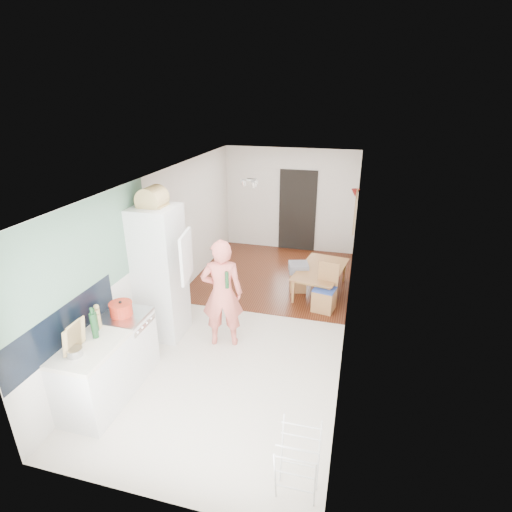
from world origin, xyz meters
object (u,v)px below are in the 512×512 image
at_px(person, 222,284).
at_px(dining_table, 321,282).
at_px(stool, 298,281).
at_px(drying_rack, 298,465).
at_px(dining_chair, 325,288).

xyz_separation_m(person, dining_table, (1.31, 2.11, -0.81)).
bearing_deg(stool, person, -112.36).
bearing_deg(drying_rack, stool, 98.33).
height_order(dining_table, dining_chair, dining_chair).
xyz_separation_m(stool, drying_rack, (0.70, -4.33, 0.17)).
height_order(person, drying_rack, person).
distance_m(person, dining_chair, 2.10).
xyz_separation_m(person, dining_chair, (1.43, 1.42, -0.59)).
height_order(person, dining_chair, person).
bearing_deg(drying_rack, dining_table, 92.29).
bearing_deg(person, stool, -127.19).
relative_size(dining_table, stool, 2.98).
height_order(dining_table, drying_rack, drying_rack).
relative_size(person, dining_chair, 2.32).
bearing_deg(dining_chair, dining_table, 110.87).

